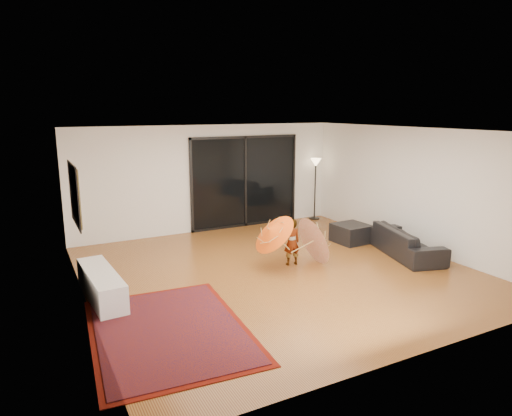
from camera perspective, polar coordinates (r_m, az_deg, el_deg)
floor at (r=8.95m, az=2.72°, el=-7.89°), size 7.00×7.00×0.00m
ceiling at (r=8.41m, az=2.91°, el=9.63°), size 7.00×7.00×0.00m
wall_back at (r=11.69m, az=-5.87°, el=3.69°), size 7.00×0.00×7.00m
wall_front at (r=5.93m, az=20.18°, el=-5.57°), size 7.00×0.00×7.00m
wall_left at (r=7.50m, az=-21.00°, el=-1.96°), size 0.00×7.00×7.00m
wall_right at (r=10.75m, az=19.16°, el=2.31°), size 0.00×7.00×7.00m
sliding_door at (r=12.08m, az=-1.38°, el=3.31°), size 3.06×0.07×2.40m
painting at (r=8.41m, az=-21.73°, el=1.57°), size 0.04×1.28×1.08m
media_console at (r=8.04m, az=-18.77°, el=-9.13°), size 0.54×1.78×0.49m
speaker at (r=7.61m, az=-18.11°, el=-11.09°), size 0.32×0.32×0.30m
persian_rug at (r=6.83m, az=-10.85°, el=-14.75°), size 2.33×3.10×0.02m
sofa at (r=10.33m, az=18.20°, el=-4.01°), size 1.33×2.19×0.60m
ottoman at (r=11.00m, az=11.82°, el=-3.11°), size 0.79×0.79×0.43m
floor_lamp at (r=12.93m, az=7.46°, el=4.56°), size 0.30×0.30×1.73m
child at (r=9.20m, az=4.49°, el=-4.27°), size 0.37×0.27×0.95m
parasol_orange at (r=8.81m, az=1.64°, el=-3.20°), size 0.78×0.92×0.90m
parasol_white at (r=9.39m, az=8.09°, el=-3.80°), size 0.53×1.01×1.01m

